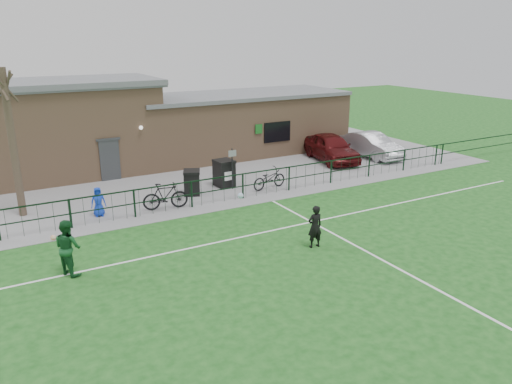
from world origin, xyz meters
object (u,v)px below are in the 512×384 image
sign_post (232,169)px  ball_ground (53,238)px  bicycle_e (269,179)px  spectator_child (98,202)px  outfield_player (68,247)px  bare_tree (13,145)px  wheelie_bin_right (224,174)px  wheelie_bin_left (192,183)px  car_silver (371,145)px  car_maroon (331,147)px  bicycle_d (165,196)px

sign_post → ball_ground: (-8.56, -2.42, -0.92)m
bicycle_e → spectator_child: size_ratio=1.56×
sign_post → outfield_player: (-8.48, -5.53, -0.13)m
bicycle_e → bare_tree: bearing=71.7°
wheelie_bin_right → ball_ground: size_ratio=6.20×
wheelie_bin_left → wheelie_bin_right: (1.91, 0.49, 0.08)m
car_silver → outfield_player: size_ratio=2.47×
spectator_child → outfield_player: bearing=-105.3°
bare_tree → car_maroon: 17.07m
wheelie_bin_left → bicycle_e: 3.74m
bare_tree → car_maroon: size_ratio=1.27×
ball_ground → spectator_child: bearing=40.0°
sign_post → car_maroon: bearing=15.9°
car_maroon → bicycle_e: (-6.07, -3.02, -0.30)m
car_silver → car_maroon: bearing=172.1°
wheelie_bin_left → ball_ground: wheelie_bin_left is taller
bare_tree → sign_post: bearing=-5.8°
wheelie_bin_right → ball_ground: wheelie_bin_right is taller
outfield_player → ball_ground: size_ratio=9.05×
bare_tree → bicycle_e: (10.81, -1.79, -2.48)m
sign_post → outfield_player: sign_post is taller
bare_tree → outfield_player: (0.77, -6.47, -2.11)m
bicycle_e → outfield_player: outfield_player is taller
bare_tree → bicycle_e: bare_tree is taller
bicycle_d → bicycle_e: bearing=-75.6°
bare_tree → wheelie_bin_left: bearing=-6.5°
sign_post → bicycle_e: size_ratio=1.04×
car_maroon → bicycle_d: (-11.45, -3.40, -0.22)m
bicycle_e → car_silver: bearing=-82.3°
car_maroon → spectator_child: size_ratio=3.85×
car_silver → ball_ground: car_silver is taller
bicycle_d → wheelie_bin_left: bearing=-42.2°
car_silver → ball_ground: (-18.93, -4.20, -0.65)m
ball_ground → sign_post: bearing=15.8°
wheelie_bin_left → outfield_player: (-6.43, -5.66, 0.34)m
car_silver → spectator_child: 17.07m
bicycle_d → car_silver: bearing=-67.7°
car_maroon → car_silver: size_ratio=1.07×
ball_ground → car_maroon: bearing=15.9°
wheelie_bin_right → spectator_child: wheelie_bin_right is taller
bicycle_d → outfield_player: bearing=143.1°
bare_tree → bicycle_d: bare_tree is taller
wheelie_bin_right → car_silver: size_ratio=0.28×
wheelie_bin_left → sign_post: bearing=20.0°
outfield_player → wheelie_bin_left: bearing=-75.8°
sign_post → spectator_child: 6.56m
car_maroon → bicycle_e: car_maroon is taller
car_maroon → spectator_child: 14.43m
bicycle_d → car_maroon: bearing=-63.1°
bare_tree → wheelie_bin_left: bare_tree is taller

